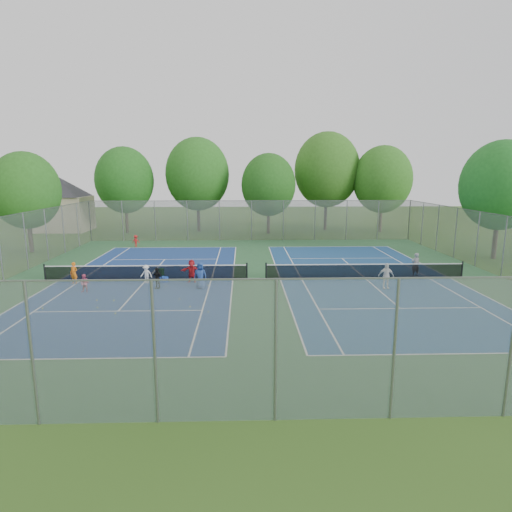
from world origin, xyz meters
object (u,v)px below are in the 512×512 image
at_px(ball_crate, 164,280).
at_px(net_right, 365,271).
at_px(net_left, 147,273).
at_px(ball_hopper, 161,272).
at_px(instructor, 415,265).

bearing_deg(ball_crate, net_right, 3.02).
xyz_separation_m(net_left, ball_hopper, (0.75, 1.01, -0.21)).
bearing_deg(ball_hopper, net_right, -4.34).
bearing_deg(ball_hopper, net_left, -126.54).
relative_size(net_right, ball_hopper, 26.12).
distance_m(net_left, net_right, 14.00).
relative_size(net_left, ball_crate, 33.10).
height_order(net_left, ball_hopper, net_left).
bearing_deg(net_right, instructor, 5.11).
distance_m(ball_crate, instructor, 16.25).
xyz_separation_m(net_right, ball_crate, (-12.79, -0.68, -0.29)).
bearing_deg(ball_crate, instructor, 3.46).
bearing_deg(ball_crate, net_left, 150.84).
relative_size(net_left, ball_hopper, 26.12).
bearing_deg(ball_crate, ball_hopper, 105.49).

